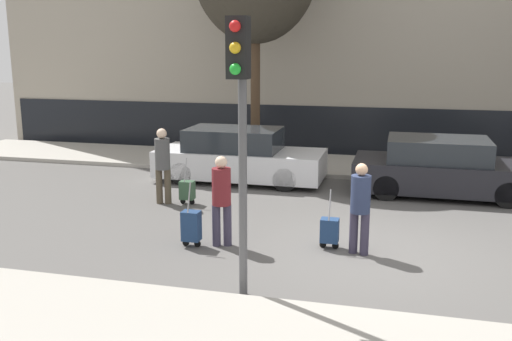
{
  "coord_description": "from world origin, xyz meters",
  "views": [
    {
      "loc": [
        0.4,
        -9.68,
        3.53
      ],
      "look_at": [
        -2.54,
        1.8,
        0.95
      ],
      "focal_mm": 40.0,
      "sensor_mm": 36.0,
      "label": 1
    }
  ],
  "objects": [
    {
      "name": "ground_plane",
      "position": [
        0.0,
        0.0,
        0.0
      ],
      "size": [
        80.0,
        80.0,
        0.0
      ],
      "primitive_type": "plane",
      "color": "#565451"
    },
    {
      "name": "sidewalk_far",
      "position": [
        0.0,
        7.0,
        0.06
      ],
      "size": [
        28.0,
        3.0,
        0.12
      ],
      "color": "#A39E93",
      "rests_on": "ground_plane"
    },
    {
      "name": "parked_car_0",
      "position": [
        -3.75,
        4.65,
        0.66
      ],
      "size": [
        4.43,
        1.78,
        1.42
      ],
      "color": "silver",
      "rests_on": "ground_plane"
    },
    {
      "name": "parked_car_1",
      "position": [
        1.42,
        4.47,
        0.65
      ],
      "size": [
        4.28,
        1.92,
        1.38
      ],
      "color": "black",
      "rests_on": "ground_plane"
    },
    {
      "name": "pedestrian_left",
      "position": [
        -4.79,
        2.05,
        0.99
      ],
      "size": [
        0.35,
        0.34,
        1.74
      ],
      "rotation": [
        0.0,
        0.0,
        3.29
      ],
      "color": "#4C4233",
      "rests_on": "ground_plane"
    },
    {
      "name": "trolley_left",
      "position": [
        -4.25,
        2.13,
        0.33
      ],
      "size": [
        0.34,
        0.29,
        1.08
      ],
      "color": "#335138",
      "rests_on": "ground_plane"
    },
    {
      "name": "pedestrian_center",
      "position": [
        -2.63,
        -0.32,
        0.94
      ],
      "size": [
        0.34,
        0.34,
        1.65
      ],
      "rotation": [
        0.0,
        0.0,
        0.36
      ],
      "color": "#383347",
      "rests_on": "ground_plane"
    },
    {
      "name": "trolley_center",
      "position": [
        -3.15,
        -0.52,
        0.39
      ],
      "size": [
        0.34,
        0.29,
        1.2
      ],
      "color": "navy",
      "rests_on": "ground_plane"
    },
    {
      "name": "pedestrian_right",
      "position": [
        -0.2,
        -0.14,
        0.91
      ],
      "size": [
        0.34,
        0.34,
        1.61
      ],
      "rotation": [
        0.0,
        0.0,
        -0.28
      ],
      "color": "#383347",
      "rests_on": "ground_plane"
    },
    {
      "name": "trolley_right",
      "position": [
        -0.73,
        0.01,
        0.33
      ],
      "size": [
        0.34,
        0.29,
        1.09
      ],
      "color": "navy",
      "rests_on": "ground_plane"
    },
    {
      "name": "traffic_light",
      "position": [
        -1.69,
        -2.36,
        2.79
      ],
      "size": [
        0.28,
        0.47,
        3.92
      ],
      "color": "#515154",
      "rests_on": "ground_plane"
    }
  ]
}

